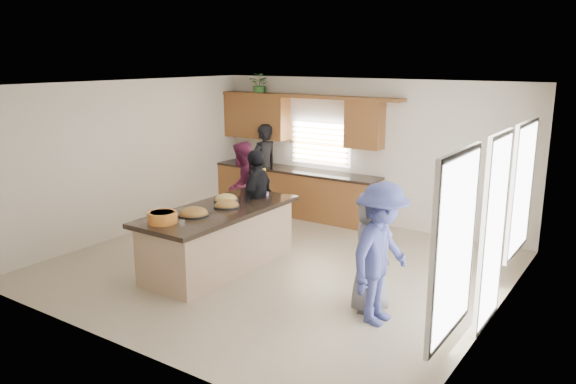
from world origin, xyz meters
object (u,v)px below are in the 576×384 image
Objects in this scene: woman_right_back at (381,254)px; woman_right_front at (372,251)px; salad_bowl at (162,217)px; woman_left_back at (264,168)px; woman_left_mid at (242,188)px; island at (219,240)px; woman_left_front at (257,201)px.

woman_right_back is 1.11× the size of woman_right_front.
salad_bowl is 3.06m from woman_right_back.
woman_left_back reaches higher than woman_right_front.
woman_left_mid is at bearing 104.47° from salad_bowl.
woman_left_mid reaches higher than woman_right_front.
woman_right_front is (3.40, -1.65, -0.06)m from woman_left_mid.
woman_right_back is at bearing 43.24° from woman_left_mid.
woman_right_front is at bearing -0.95° from island.
woman_left_mid reaches higher than salad_bowl.
salad_bowl is 0.23× the size of woman_right_back.
salad_bowl is 4.33m from woman_left_back.
woman_left_mid is 1.07× the size of woman_right_front.
salad_bowl is 2.91m from woman_right_front.
woman_left_back is at bearing -159.14° from woman_left_front.
woman_right_front is (2.73, 0.97, -0.24)m from salad_bowl.
woman_left_mid is 0.96× the size of woman_right_back.
woman_right_back is at bearing -6.04° from island.
island is 1.53× the size of woman_right_back.
woman_left_mid is at bearing 65.44° from woman_right_back.
woman_right_back is at bearing 62.82° from woman_left_back.
woman_right_back is (3.65, -1.90, 0.03)m from woman_left_mid.
island is at bearing -14.58° from woman_left_front.
salad_bowl is 0.23× the size of woman_left_front.
woman_left_front is at bearing 69.10° from woman_right_back.
woman_left_back is at bearing 54.41° from woman_right_back.
woman_left_front is at bearing 85.14° from salad_bowl.
woman_right_front is at bearing 19.56° from salad_bowl.
salad_bowl is at bearing 28.95° from woman_left_back.
island is 3.47m from woman_left_back.
woman_left_back is at bearing 43.66° from woman_right_front.
salad_bowl is at bearing 106.48° from woman_right_back.
woman_right_front is (4.03, -3.16, -0.13)m from woman_left_back.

